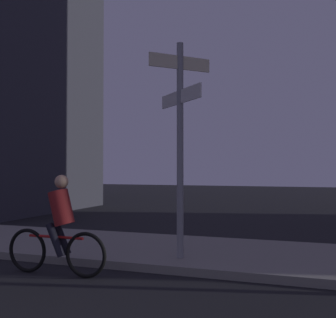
% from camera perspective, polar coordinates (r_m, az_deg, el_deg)
% --- Properties ---
extents(sidewalk_kerb, '(40.00, 3.00, 0.14)m').
position_cam_1_polar(sidewalk_kerb, '(8.38, 0.67, -12.62)').
color(sidewalk_kerb, gray).
rests_on(sidewalk_kerb, ground_plane).
extents(signpost, '(1.06, 1.06, 3.81)m').
position_cam_1_polar(signpost, '(7.32, 1.69, 3.77)').
color(signpost, gray).
rests_on(signpost, sidewalk_kerb).
extents(cyclist, '(1.82, 0.32, 1.61)m').
position_cam_1_polar(cyclist, '(6.92, -14.92, -9.29)').
color(cyclist, black).
rests_on(cyclist, ground_plane).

